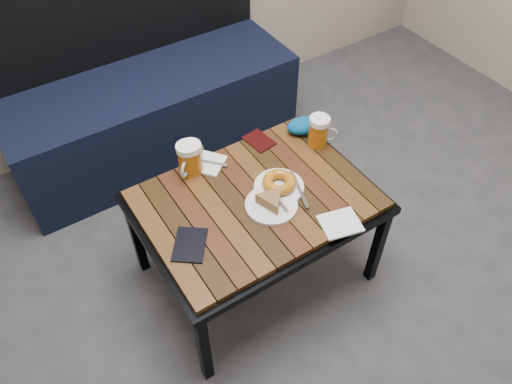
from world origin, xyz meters
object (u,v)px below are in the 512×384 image
cafe_table (256,205)px  beer_mug_centre (192,157)px  passport_navy (190,245)px  passport_burgundy (259,141)px  plate_bagel (279,184)px  beer_mug_left (188,159)px  bench (151,105)px  knit_pouch (304,125)px  plate_pie (271,202)px  beer_mug_right (319,131)px

cafe_table → beer_mug_centre: size_ratio=6.51×
passport_navy → cafe_table: bearing=48.5°
passport_burgundy → beer_mug_centre: bearing=172.8°
plate_bagel → passport_burgundy: (0.08, 0.25, -0.02)m
plate_bagel → beer_mug_left: bearing=132.8°
bench → passport_navy: (-0.29, -1.01, 0.20)m
cafe_table → beer_mug_centre: bearing=116.3°
knit_pouch → passport_navy: bearing=-158.4°
passport_navy → plate_bagel: bearing=44.7°
passport_burgundy → beer_mug_left: bearing=173.1°
plate_bagel → knit_pouch: 0.34m
cafe_table → plate_pie: bearing=-70.7°
beer_mug_left → beer_mug_centre: same height
beer_mug_centre → beer_mug_right: size_ratio=1.00×
bench → beer_mug_centre: (-0.12, -0.70, 0.26)m
cafe_table → plate_bagel: plate_bagel is taller
beer_mug_centre → passport_burgundy: beer_mug_centre is taller
passport_navy → beer_mug_left: bearing=99.4°
passport_navy → passport_burgundy: (0.47, 0.31, -0.00)m
plate_bagel → passport_navy: (-0.39, -0.05, -0.02)m
beer_mug_centre → beer_mug_right: 0.50m
beer_mug_right → plate_bagel: (-0.27, -0.12, -0.04)m
beer_mug_left → plate_bagel: bearing=89.1°
beer_mug_centre → passport_burgundy: bearing=-30.2°
plate_bagel → passport_burgundy: bearing=72.7°
beer_mug_centre → bench: bearing=50.3°
beer_mug_left → knit_pouch: 0.50m
cafe_table → plate_bagel: 0.12m
bench → passport_burgundy: bench is taller
beer_mug_left → plate_pie: size_ratio=0.70×
passport_navy → knit_pouch: size_ratio=1.00×
beer_mug_right → cafe_table: bearing=-125.0°
beer_mug_right → passport_burgundy: size_ratio=1.08×
bench → passport_navy: bearing=-106.1°
beer_mug_left → passport_burgundy: 0.32m
cafe_table → passport_burgundy: (0.17, 0.25, 0.05)m
cafe_table → plate_bagel: size_ratio=3.55×
cafe_table → passport_navy: (-0.30, -0.06, 0.05)m
beer_mug_left → beer_mug_right: beer_mug_left is taller
plate_pie → passport_navy: 0.32m
beer_mug_left → knit_pouch: beer_mug_left is taller
cafe_table → beer_mug_centre: 0.30m
plate_pie → passport_navy: plate_pie is taller
beer_mug_right → knit_pouch: 0.10m
beer_mug_left → passport_navy: 0.35m
cafe_table → beer_mug_left: 0.30m
plate_pie → plate_bagel: plate_pie is taller
knit_pouch → plate_pie: bearing=-141.9°
plate_bagel → cafe_table: bearing=175.5°
plate_pie → knit_pouch: knit_pouch is taller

